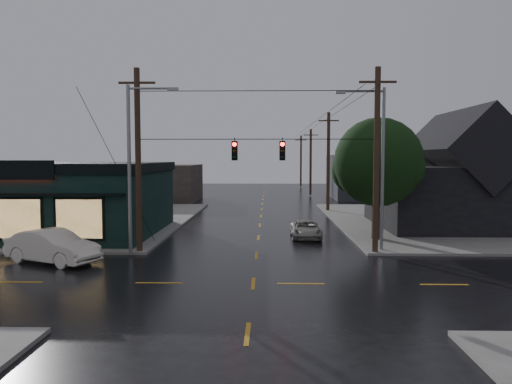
{
  "coord_description": "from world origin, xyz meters",
  "views": [
    {
      "loc": [
        0.6,
        -20.69,
        5.32
      ],
      "look_at": [
        0.02,
        4.29,
        3.57
      ],
      "focal_mm": 35.0,
      "sensor_mm": 36.0,
      "label": 1
    }
  ],
  "objects_px": {
    "corner_tree": "(378,162)",
    "utility_pole_nw": "(140,253)",
    "utility_pole_ne": "(375,254)",
    "suv_silver": "(306,229)",
    "sedan_cream": "(52,247)"
  },
  "relations": [
    {
      "from": "corner_tree",
      "to": "suv_silver",
      "type": "xyz_separation_m",
      "value": [
        -4.46,
        0.97,
        -4.42
      ]
    },
    {
      "from": "sedan_cream",
      "to": "utility_pole_ne",
      "type": "bearing_deg",
      "value": -56.32
    },
    {
      "from": "utility_pole_ne",
      "to": "suv_silver",
      "type": "xyz_separation_m",
      "value": [
        -3.38,
        5.45,
        0.57
      ]
    },
    {
      "from": "corner_tree",
      "to": "sedan_cream",
      "type": "xyz_separation_m",
      "value": [
        -17.79,
        -7.15,
        -4.15
      ]
    },
    {
      "from": "utility_pole_nw",
      "to": "suv_silver",
      "type": "xyz_separation_m",
      "value": [
        9.62,
        5.45,
        0.57
      ]
    },
    {
      "from": "utility_pole_nw",
      "to": "sedan_cream",
      "type": "distance_m",
      "value": 4.65
    },
    {
      "from": "utility_pole_nw",
      "to": "utility_pole_ne",
      "type": "bearing_deg",
      "value": 0.0
    },
    {
      "from": "utility_pole_nw",
      "to": "suv_silver",
      "type": "distance_m",
      "value": 11.07
    },
    {
      "from": "sedan_cream",
      "to": "suv_silver",
      "type": "distance_m",
      "value": 15.62
    },
    {
      "from": "corner_tree",
      "to": "suv_silver",
      "type": "relative_size",
      "value": 1.87
    },
    {
      "from": "corner_tree",
      "to": "utility_pole_ne",
      "type": "height_order",
      "value": "corner_tree"
    },
    {
      "from": "utility_pole_nw",
      "to": "utility_pole_ne",
      "type": "distance_m",
      "value": 13.0
    },
    {
      "from": "corner_tree",
      "to": "utility_pole_ne",
      "type": "bearing_deg",
      "value": -103.59
    },
    {
      "from": "utility_pole_ne",
      "to": "suv_silver",
      "type": "distance_m",
      "value": 6.44
    },
    {
      "from": "corner_tree",
      "to": "utility_pole_nw",
      "type": "xyz_separation_m",
      "value": [
        -14.08,
        -4.48,
        -4.99
      ]
    }
  ]
}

